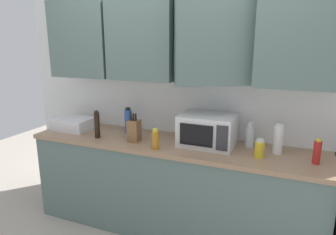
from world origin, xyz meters
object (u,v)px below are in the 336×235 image
at_px(dish_rack, 74,124).
at_px(bottle_soy_dark, 97,125).
at_px(bottle_blue_cleaner, 128,121).
at_px(bottle_amber_vinegar, 155,140).
at_px(knife_block, 134,130).
at_px(bottle_red_sauce, 317,152).
at_px(bottle_yellow_mustard, 259,149).
at_px(microwave, 207,130).
at_px(bottle_clear_tall, 250,136).
at_px(bottle_white_jar, 278,139).

xyz_separation_m(dish_rack, bottle_soy_dark, (0.41, -0.15, 0.07)).
height_order(bottle_blue_cleaner, bottle_amber_vinegar, bottle_blue_cleaner).
distance_m(knife_block, bottle_red_sauce, 1.54).
relative_size(knife_block, bottle_yellow_mustard, 1.83).
xyz_separation_m(knife_block, bottle_red_sauce, (1.54, 0.06, -0.01)).
xyz_separation_m(microwave, bottle_clear_tall, (0.36, 0.11, -0.04)).
bearing_deg(bottle_red_sauce, bottle_amber_vinegar, -172.25).
bearing_deg(bottle_red_sauce, bottle_blue_cleaner, 174.98).
distance_m(microwave, bottle_clear_tall, 0.37).
height_order(knife_block, bottle_soy_dark, knife_block).
distance_m(bottle_blue_cleaner, bottle_white_jar, 1.44).
xyz_separation_m(dish_rack, knife_block, (0.78, -0.10, 0.04)).
bearing_deg(bottle_white_jar, bottle_blue_cleaner, 178.67).
bearing_deg(knife_block, bottle_clear_tall, 14.44).
relative_size(bottle_blue_cleaner, bottle_amber_vinegar, 1.44).
bearing_deg(bottle_clear_tall, dish_rack, -174.83).
relative_size(bottle_soy_dark, bottle_yellow_mustard, 1.73).
bearing_deg(bottle_amber_vinegar, bottle_soy_dark, 174.25).
bearing_deg(bottle_clear_tall, bottle_amber_vinegar, -153.13).
relative_size(knife_block, bottle_white_jar, 1.07).
distance_m(microwave, dish_rack, 1.45).
bearing_deg(bottle_soy_dark, bottle_white_jar, 7.89).
height_order(knife_block, bottle_white_jar, knife_block).
xyz_separation_m(bottle_blue_cleaner, bottle_yellow_mustard, (1.31, -0.18, -0.05)).
xyz_separation_m(bottle_soy_dark, bottle_yellow_mustard, (1.50, 0.08, -0.06)).
bearing_deg(bottle_blue_cleaner, bottle_red_sauce, -5.02).
height_order(dish_rack, bottle_yellow_mustard, bottle_yellow_mustard).
bearing_deg(bottle_soy_dark, bottle_amber_vinegar, -5.75).
relative_size(bottle_amber_vinegar, bottle_clear_tall, 0.84).
xyz_separation_m(microwave, knife_block, (-0.66, -0.15, -0.04)).
distance_m(bottle_red_sauce, bottle_clear_tall, 0.57).
distance_m(microwave, bottle_amber_vinegar, 0.47).
height_order(knife_block, bottle_clear_tall, knife_block).
distance_m(bottle_soy_dark, bottle_yellow_mustard, 1.51).
height_order(microwave, bottle_red_sauce, microwave).
distance_m(bottle_blue_cleaner, bottle_soy_dark, 0.32).
bearing_deg(dish_rack, bottle_clear_tall, 5.17).
distance_m(microwave, bottle_yellow_mustard, 0.49).
height_order(microwave, knife_block, knife_block).
bearing_deg(bottle_yellow_mustard, microwave, 165.42).
bearing_deg(knife_block, microwave, 12.99).
distance_m(knife_block, bottle_clear_tall, 1.05).
bearing_deg(bottle_blue_cleaner, knife_block, -48.95).
xyz_separation_m(knife_block, bottle_soy_dark, (-0.38, -0.05, 0.03)).
distance_m(dish_rack, bottle_white_jar, 2.04).
distance_m(bottle_white_jar, bottle_red_sauce, 0.31).
bearing_deg(bottle_amber_vinegar, bottle_yellow_mustard, 9.71).
height_order(bottle_blue_cleaner, bottle_white_jar, bottle_white_jar).
height_order(bottle_amber_vinegar, bottle_soy_dark, bottle_soy_dark).
bearing_deg(bottle_yellow_mustard, knife_block, -178.43).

